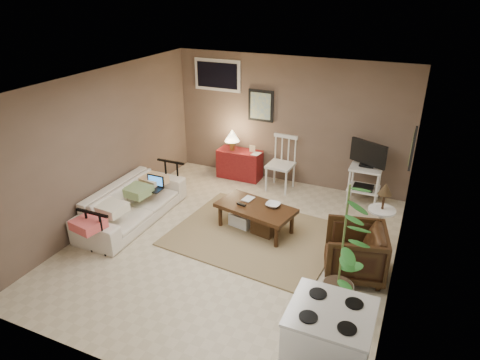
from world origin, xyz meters
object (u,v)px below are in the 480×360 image
at_px(red_console, 239,161).
at_px(armchair, 355,249).
at_px(side_table, 382,208).
at_px(spindle_chair, 281,165).
at_px(coffee_table, 255,216).
at_px(sofa, 132,198).
at_px(stove, 327,351).
at_px(potted_plant, 343,245).
at_px(tv_stand, 366,171).

bearing_deg(red_console, armchair, -40.07).
bearing_deg(side_table, spindle_chair, 146.98).
relative_size(coffee_table, side_table, 1.26).
xyz_separation_m(coffee_table, side_table, (1.82, 0.32, 0.39)).
distance_m(side_table, armchair, 0.88).
height_order(coffee_table, sofa, sofa).
relative_size(side_table, armchair, 1.34).
xyz_separation_m(side_table, armchair, (-0.21, -0.82, -0.25)).
distance_m(side_table, stove, 2.74).
height_order(coffee_table, spindle_chair, spindle_chair).
height_order(sofa, side_table, side_table).
xyz_separation_m(sofa, stove, (3.63, -1.91, 0.08)).
bearing_deg(red_console, spindle_chair, -9.12).
height_order(coffee_table, potted_plant, potted_plant).
bearing_deg(sofa, coffee_table, -75.46).
bearing_deg(coffee_table, red_console, 121.09).
bearing_deg(spindle_chair, stove, -65.55).
distance_m(sofa, tv_stand, 3.97).
distance_m(tv_stand, side_table, 1.39).
distance_m(armchair, stove, 1.92).
bearing_deg(tv_stand, side_table, -71.80).
height_order(red_console, stove, red_console).
distance_m(potted_plant, stove, 1.24).
bearing_deg(coffee_table, sofa, -165.46).
bearing_deg(armchair, red_console, -143.15).
bearing_deg(armchair, sofa, -103.01).
distance_m(red_console, stove, 4.97).
xyz_separation_m(tv_stand, potted_plant, (0.17, -2.89, 0.29)).
relative_size(coffee_table, stove, 1.34).
distance_m(sofa, side_table, 3.86).
xyz_separation_m(potted_plant, stove, (0.14, -1.17, -0.41)).
relative_size(armchair, stove, 0.80).
relative_size(tv_stand, stove, 1.17).
bearing_deg(coffee_table, spindle_chair, 94.69).
relative_size(sofa, side_table, 1.99).
bearing_deg(potted_plant, red_console, 131.11).
bearing_deg(armchair, coffee_table, -120.32).
distance_m(sofa, stove, 4.11).
height_order(red_console, potted_plant, potted_plant).
height_order(sofa, stove, stove).
height_order(side_table, armchair, side_table).
distance_m(coffee_table, sofa, 2.01).
bearing_deg(side_table, stove, -92.81).
distance_m(coffee_table, armchair, 1.69).
xyz_separation_m(red_console, tv_stand, (2.44, -0.10, 0.26)).
bearing_deg(red_console, side_table, -26.27).
height_order(tv_stand, armchair, tv_stand).
height_order(tv_stand, side_table, tv_stand).
bearing_deg(tv_stand, sofa, -147.22).
relative_size(sofa, spindle_chair, 2.03).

